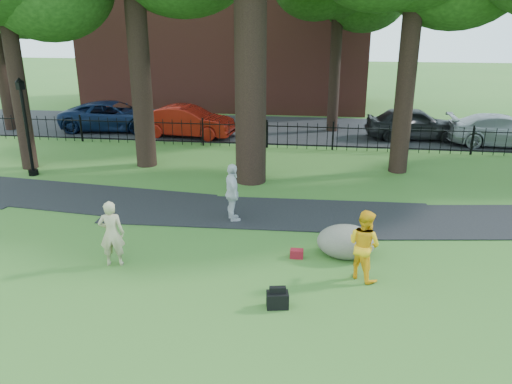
# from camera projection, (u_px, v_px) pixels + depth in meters

# --- Properties ---
(ground) EXTENTS (120.00, 120.00, 0.00)m
(ground) POSITION_uv_depth(u_px,v_px,m) (208.00, 272.00, 11.81)
(ground) COLOR #336724
(ground) RESTS_ON ground
(footpath) EXTENTS (36.07, 3.85, 0.03)m
(footpath) POSITION_uv_depth(u_px,v_px,m) (268.00, 214.00, 15.33)
(footpath) COLOR black
(footpath) RESTS_ON ground
(street) EXTENTS (80.00, 7.00, 0.02)m
(street) POSITION_uv_depth(u_px,v_px,m) (275.00, 129.00, 26.76)
(street) COLOR black
(street) RESTS_ON ground
(iron_fence) EXTENTS (44.00, 0.04, 1.20)m
(iron_fence) POSITION_uv_depth(u_px,v_px,m) (267.00, 135.00, 22.82)
(iron_fence) COLOR black
(iron_fence) RESTS_ON ground
(brick_building) EXTENTS (18.00, 8.00, 12.00)m
(brick_building) POSITION_uv_depth(u_px,v_px,m) (228.00, 12.00, 32.74)
(brick_building) COLOR brown
(brick_building) RESTS_ON ground
(woman) EXTENTS (0.67, 0.51, 1.65)m
(woman) POSITION_uv_depth(u_px,v_px,m) (112.00, 234.00, 11.92)
(woman) COLOR tan
(woman) RESTS_ON ground
(man) EXTENTS (1.03, 1.02, 1.67)m
(man) POSITION_uv_depth(u_px,v_px,m) (364.00, 245.00, 11.31)
(man) COLOR yellow
(man) RESTS_ON ground
(pedestrian) EXTENTS (0.81, 1.11, 1.75)m
(pedestrian) POSITION_uv_depth(u_px,v_px,m) (232.00, 193.00, 14.50)
(pedestrian) COLOR silver
(pedestrian) RESTS_ON ground
(boulder) EXTENTS (1.70, 1.44, 0.85)m
(boulder) POSITION_uv_depth(u_px,v_px,m) (346.00, 240.00, 12.54)
(boulder) COLOR slate
(boulder) RESTS_ON ground
(lamppost) EXTENTS (0.36, 0.36, 3.67)m
(lamppost) POSITION_uv_depth(u_px,v_px,m) (27.00, 129.00, 18.46)
(lamppost) COLOR black
(lamppost) RESTS_ON ground
(backpack) EXTENTS (0.50, 0.36, 0.34)m
(backpack) POSITION_uv_depth(u_px,v_px,m) (277.00, 300.00, 10.35)
(backpack) COLOR black
(backpack) RESTS_ON ground
(red_bag) EXTENTS (0.33, 0.21, 0.22)m
(red_bag) POSITION_uv_depth(u_px,v_px,m) (297.00, 254.00, 12.49)
(red_bag) COLOR maroon
(red_bag) RESTS_ON ground
(red_sedan) EXTENTS (4.82, 2.08, 1.54)m
(red_sedan) POSITION_uv_depth(u_px,v_px,m) (187.00, 121.00, 24.88)
(red_sedan) COLOR maroon
(red_sedan) RESTS_ON ground
(navy_van) EXTENTS (5.63, 2.94, 1.51)m
(navy_van) POSITION_uv_depth(u_px,v_px,m) (114.00, 116.00, 26.28)
(navy_van) COLOR #0B1938
(navy_van) RESTS_ON ground
(grey_car) EXTENTS (4.68, 2.06, 1.57)m
(grey_car) POSITION_uv_depth(u_px,v_px,m) (414.00, 123.00, 24.37)
(grey_car) COLOR black
(grey_car) RESTS_ON ground
(silver_car) EXTENTS (5.03, 2.23, 1.44)m
(silver_car) POSITION_uv_depth(u_px,v_px,m) (503.00, 131.00, 23.13)
(silver_car) COLOR #9C9FA4
(silver_car) RESTS_ON ground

